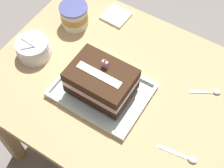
% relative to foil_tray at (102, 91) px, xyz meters
% --- Properties ---
extents(ground_plane, '(8.00, 8.00, 0.00)m').
position_rel_foil_tray_xyz_m(ground_plane, '(0.05, 0.07, -0.71)').
color(ground_plane, gray).
extents(dining_table, '(1.04, 0.78, 0.70)m').
position_rel_foil_tray_xyz_m(dining_table, '(0.05, 0.07, -0.11)').
color(dining_table, tan).
rests_on(dining_table, ground_plane).
extents(foil_tray, '(0.35, 0.27, 0.02)m').
position_rel_foil_tray_xyz_m(foil_tray, '(0.00, 0.00, 0.00)').
color(foil_tray, silver).
rests_on(foil_tray, dining_table).
extents(birthday_cake, '(0.23, 0.17, 0.15)m').
position_rel_foil_tray_xyz_m(birthday_cake, '(-0.00, 0.00, 0.07)').
color(birthday_cake, '#392213').
rests_on(birthday_cake, foil_tray).
extents(bowl_stack, '(0.14, 0.14, 0.12)m').
position_rel_foil_tray_xyz_m(bowl_stack, '(-0.34, 0.01, 0.03)').
color(bowl_stack, white).
rests_on(bowl_stack, dining_table).
extents(ice_cream_tub, '(0.12, 0.12, 0.10)m').
position_rel_foil_tray_xyz_m(ice_cream_tub, '(-0.29, 0.24, 0.04)').
color(ice_cream_tub, silver).
rests_on(ice_cream_tub, dining_table).
extents(serving_spoon_near_tray, '(0.11, 0.08, 0.01)m').
position_rel_foil_tray_xyz_m(serving_spoon_near_tray, '(0.36, 0.23, -0.00)').
color(serving_spoon_near_tray, silver).
rests_on(serving_spoon_near_tray, dining_table).
extents(serving_spoon_by_bowls, '(0.14, 0.03, 0.01)m').
position_rel_foil_tray_xyz_m(serving_spoon_by_bowls, '(0.39, -0.07, -0.00)').
color(serving_spoon_by_bowls, silver).
rests_on(serving_spoon_by_bowls, dining_table).
extents(napkin_pile, '(0.12, 0.11, 0.01)m').
position_rel_foil_tray_xyz_m(napkin_pile, '(-0.16, 0.37, -0.00)').
color(napkin_pile, white).
rests_on(napkin_pile, dining_table).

